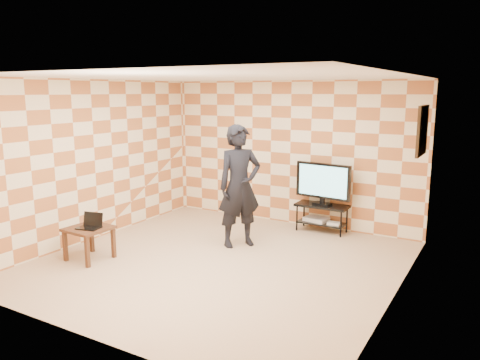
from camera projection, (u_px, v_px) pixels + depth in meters
name	position (u px, v px, depth m)	size (l,w,h in m)	color
floor	(220.00, 262.00, 6.95)	(5.00, 5.00, 0.00)	tan
wall_back	(290.00, 153.00, 8.82)	(5.00, 0.02, 2.70)	beige
wall_front	(82.00, 211.00, 4.57)	(5.00, 0.02, 2.70)	beige
wall_left	(95.00, 160.00, 7.92)	(0.02, 5.00, 2.70)	beige
wall_right	(399.00, 192.00, 5.47)	(0.02, 5.00, 2.70)	beige
ceiling	(218.00, 77.00, 6.44)	(5.00, 5.00, 0.02)	white
wall_art	(422.00, 131.00, 6.69)	(0.04, 0.72, 0.72)	black
tv_stand	(322.00, 212.00, 8.42)	(0.94, 0.42, 0.50)	black
tv	(323.00, 182.00, 8.31)	(1.04, 0.23, 0.75)	black
dvd_player	(316.00, 219.00, 8.53)	(0.41, 0.30, 0.07)	#B7B7B9
game_console	(334.00, 223.00, 8.29)	(0.21, 0.15, 0.05)	silver
side_table	(89.00, 233.00, 7.01)	(0.62, 0.62, 0.50)	#381A10
laptop	(90.00, 224.00, 6.97)	(0.37, 0.32, 0.22)	black
person	(240.00, 186.00, 7.55)	(0.72, 0.48, 1.99)	black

